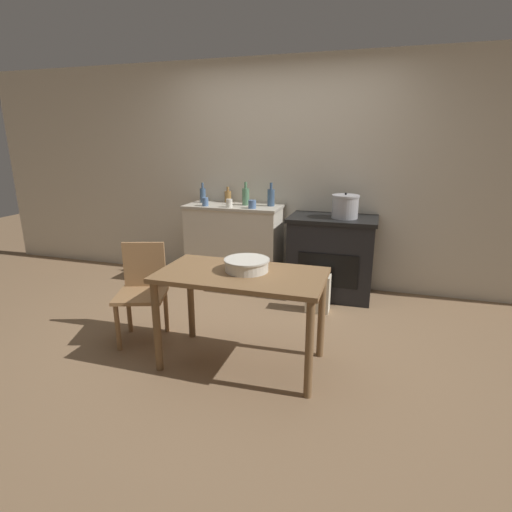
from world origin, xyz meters
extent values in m
plane|color=#896B4C|center=(0.00, 0.00, 0.00)|extent=(14.00, 14.00, 0.00)
cube|color=beige|center=(0.00, 1.58, 1.27)|extent=(8.00, 0.07, 2.55)
cube|color=beige|center=(-0.52, 1.29, 0.46)|extent=(1.07, 0.51, 0.92)
cube|color=#B6AD9C|center=(-0.52, 1.29, 0.94)|extent=(1.10, 0.54, 0.03)
cube|color=black|center=(0.61, 1.27, 0.42)|extent=(0.89, 0.57, 0.84)
cube|color=black|center=(0.61, 1.27, 0.86)|extent=(0.93, 0.61, 0.04)
cube|color=black|center=(0.61, 0.97, 0.37)|extent=(0.62, 0.01, 0.35)
cube|color=olive|center=(0.15, -0.38, 0.72)|extent=(1.22, 0.65, 0.03)
cylinder|color=brown|center=(-0.42, -0.66, 0.35)|extent=(0.06, 0.06, 0.70)
cylinder|color=brown|center=(0.71, -0.66, 0.35)|extent=(0.06, 0.06, 0.70)
cylinder|color=brown|center=(-0.42, -0.10, 0.35)|extent=(0.06, 0.06, 0.70)
cylinder|color=brown|center=(0.71, -0.10, 0.35)|extent=(0.06, 0.06, 0.70)
cube|color=#997047|center=(-0.78, -0.29, 0.42)|extent=(0.51, 0.51, 0.03)
cube|color=#997047|center=(-0.84, -0.12, 0.63)|extent=(0.35, 0.14, 0.40)
cylinder|color=#997047|center=(-0.88, -0.50, 0.20)|extent=(0.04, 0.04, 0.40)
cylinder|color=#997047|center=(-0.57, -0.40, 0.20)|extent=(0.04, 0.04, 0.40)
cylinder|color=#997047|center=(-0.99, -0.19, 0.20)|extent=(0.04, 0.04, 0.40)
cylinder|color=#997047|center=(-0.68, -0.08, 0.20)|extent=(0.04, 0.04, 0.40)
cube|color=beige|center=(0.56, 0.76, 0.19)|extent=(0.23, 0.16, 0.38)
cylinder|color=#A8A8AD|center=(0.73, 1.23, 0.99)|extent=(0.27, 0.27, 0.22)
cylinder|color=#A8A8AD|center=(0.73, 1.23, 1.11)|extent=(0.28, 0.28, 0.02)
sphere|color=black|center=(0.73, 1.23, 1.14)|extent=(0.02, 0.02, 0.02)
cylinder|color=silver|center=(0.17, -0.33, 0.78)|extent=(0.32, 0.32, 0.09)
cylinder|color=beige|center=(0.17, -0.33, 0.82)|extent=(0.34, 0.34, 0.01)
cylinder|color=#3D5675|center=(-0.94, 1.37, 1.04)|extent=(0.07, 0.07, 0.17)
cylinder|color=#3D5675|center=(-0.94, 1.37, 1.15)|extent=(0.03, 0.03, 0.07)
cylinder|color=#3D5675|center=(-0.10, 1.34, 1.05)|extent=(0.08, 0.08, 0.19)
cylinder|color=#3D5675|center=(-0.10, 1.34, 1.18)|extent=(0.03, 0.03, 0.07)
cylinder|color=olive|center=(-0.66, 1.46, 1.02)|extent=(0.08, 0.08, 0.13)
cylinder|color=olive|center=(-0.66, 1.46, 1.11)|extent=(0.03, 0.03, 0.05)
cylinder|color=#517F5B|center=(-0.39, 1.32, 1.05)|extent=(0.08, 0.08, 0.19)
cylinder|color=#517F5B|center=(-0.39, 1.32, 1.18)|extent=(0.03, 0.03, 0.07)
cylinder|color=#4C6B99|center=(-0.25, 1.13, 1.00)|extent=(0.09, 0.09, 0.09)
cylinder|color=#4C6B99|center=(-0.81, 1.13, 1.00)|extent=(0.07, 0.07, 0.09)
cylinder|color=silver|center=(-0.52, 1.12, 1.00)|extent=(0.07, 0.07, 0.09)
camera|label=1|loc=(1.06, -2.99, 1.67)|focal=28.00mm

